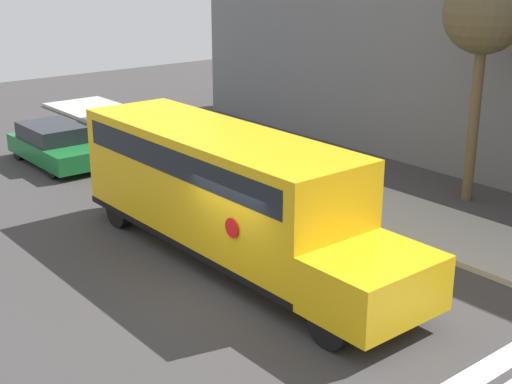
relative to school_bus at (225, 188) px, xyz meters
The scene contains 5 objects.
ground_plane 2.75m from the school_bus, 31.62° to the right, with size 60.00×60.00×0.00m, color #3A3838.
sidewalk_strip 5.94m from the school_bus, 71.65° to the left, with size 44.00×3.00×0.15m.
school_bus is the anchor object (origin of this frame).
parked_car 10.35m from the school_bus, behind, with size 4.45×1.86×1.41m.
tree_far_sidewalk 9.11m from the school_bus, 81.26° to the left, with size 2.36×2.36×6.75m.
Camera 1 is at (11.36, -8.63, 7.16)m, focal length 50.00 mm.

